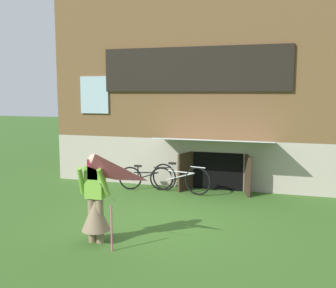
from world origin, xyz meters
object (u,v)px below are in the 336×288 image
Objects in this scene: kite at (96,179)px; bicycle_black at (146,178)px; bicycle_silver at (180,178)px; person at (95,205)px.

kite reaches higher than bicycle_black.
bicycle_black is (-1.01, 0.02, -0.05)m from bicycle_silver.
kite is 0.92× the size of bicycle_silver.
person is at bearing 118.69° from kite.
bicycle_silver is at bearing -13.09° from bicycle_black.
kite is (0.30, -0.55, 0.62)m from person.
kite is at bearing -79.63° from bicycle_silver.
kite is 4.61m from bicycle_silver.
person is 4.03m from bicycle_black.
person is 0.94× the size of bicycle_silver.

